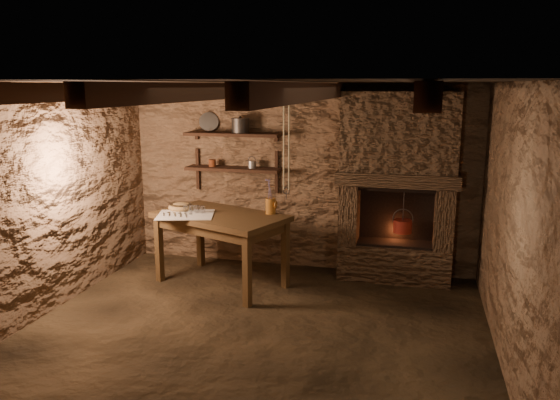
% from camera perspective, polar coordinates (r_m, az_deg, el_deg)
% --- Properties ---
extents(floor, '(4.50, 4.50, 0.00)m').
position_cam_1_polar(floor, '(5.57, -2.48, -13.25)').
color(floor, black).
rests_on(floor, ground).
extents(back_wall, '(4.50, 0.04, 2.40)m').
position_cam_1_polar(back_wall, '(7.08, 2.06, 2.41)').
color(back_wall, brown).
rests_on(back_wall, floor).
extents(front_wall, '(4.50, 0.04, 2.40)m').
position_cam_1_polar(front_wall, '(3.39, -12.47, -8.54)').
color(front_wall, brown).
rests_on(front_wall, floor).
extents(left_wall, '(0.04, 4.00, 2.40)m').
position_cam_1_polar(left_wall, '(6.20, -22.94, 0.10)').
color(left_wall, brown).
rests_on(left_wall, floor).
extents(right_wall, '(0.04, 4.00, 2.40)m').
position_cam_1_polar(right_wall, '(5.03, 22.80, -2.47)').
color(right_wall, brown).
rests_on(right_wall, floor).
extents(ceiling, '(4.50, 4.00, 0.04)m').
position_cam_1_polar(ceiling, '(5.04, -2.73, 12.26)').
color(ceiling, black).
rests_on(ceiling, back_wall).
extents(beam_far_left, '(0.14, 3.95, 0.16)m').
position_cam_1_polar(beam_far_left, '(5.66, -17.68, 10.77)').
color(beam_far_left, black).
rests_on(beam_far_left, ceiling).
extents(beam_mid_left, '(0.14, 3.95, 0.16)m').
position_cam_1_polar(beam_mid_left, '(5.21, -8.09, 11.16)').
color(beam_mid_left, black).
rests_on(beam_mid_left, ceiling).
extents(beam_mid_right, '(0.14, 3.95, 0.16)m').
position_cam_1_polar(beam_mid_right, '(4.92, 2.97, 11.22)').
color(beam_mid_right, black).
rests_on(beam_mid_right, ceiling).
extents(beam_far_right, '(0.14, 3.95, 0.16)m').
position_cam_1_polar(beam_far_right, '(4.83, 14.90, 10.83)').
color(beam_far_right, black).
rests_on(beam_far_right, ceiling).
extents(shelf_lower, '(1.25, 0.30, 0.04)m').
position_cam_1_polar(shelf_lower, '(7.14, -4.91, 3.26)').
color(shelf_lower, black).
rests_on(shelf_lower, back_wall).
extents(shelf_upper, '(1.25, 0.30, 0.04)m').
position_cam_1_polar(shelf_upper, '(7.08, -4.97, 6.86)').
color(shelf_upper, black).
rests_on(shelf_upper, back_wall).
extents(hearth, '(1.43, 0.51, 2.30)m').
position_cam_1_polar(hearth, '(6.70, 12.16, 1.83)').
color(hearth, '#39281C').
rests_on(hearth, floor).
extents(work_table, '(1.74, 1.37, 0.87)m').
position_cam_1_polar(work_table, '(6.60, -6.17, -4.87)').
color(work_table, '#362513').
rests_on(work_table, floor).
extents(linen_cloth, '(0.76, 0.68, 0.01)m').
position_cam_1_polar(linen_cloth, '(6.49, -9.84, -1.54)').
color(linen_cloth, beige).
rests_on(linen_cloth, work_table).
extents(pewter_cutlery_row, '(0.58, 0.35, 0.01)m').
position_cam_1_polar(pewter_cutlery_row, '(6.47, -9.92, -1.49)').
color(pewter_cutlery_row, gray).
rests_on(pewter_cutlery_row, linen_cloth).
extents(drinking_glasses, '(0.21, 0.06, 0.08)m').
position_cam_1_polar(drinking_glasses, '(6.58, -9.25, -0.92)').
color(drinking_glasses, white).
rests_on(drinking_glasses, linen_cloth).
extents(stoneware_jug, '(0.14, 0.13, 0.43)m').
position_cam_1_polar(stoneware_jug, '(6.43, -0.97, 0.15)').
color(stoneware_jug, '#A3611F').
rests_on(stoneware_jug, work_table).
extents(wooden_bowl, '(0.39, 0.39, 0.11)m').
position_cam_1_polar(wooden_bowl, '(6.77, -10.31, -0.73)').
color(wooden_bowl, olive).
rests_on(wooden_bowl, work_table).
extents(iron_stockpot, '(0.26, 0.26, 0.17)m').
position_cam_1_polar(iron_stockpot, '(7.04, -4.17, 7.69)').
color(iron_stockpot, '#282624').
rests_on(iron_stockpot, shelf_upper).
extents(tin_pan, '(0.28, 0.20, 0.25)m').
position_cam_1_polar(tin_pan, '(7.29, -7.45, 8.10)').
color(tin_pan, '#A7A7A1').
rests_on(tin_pan, shelf_upper).
extents(small_kettle, '(0.16, 0.14, 0.15)m').
position_cam_1_polar(small_kettle, '(7.05, -2.94, 3.74)').
color(small_kettle, '#A7A7A1').
rests_on(small_kettle, shelf_lower).
extents(rusty_tin, '(0.11, 0.11, 0.09)m').
position_cam_1_polar(rusty_tin, '(7.23, -7.09, 3.85)').
color(rusty_tin, '#522210').
rests_on(rusty_tin, shelf_lower).
extents(red_pot, '(0.28, 0.28, 0.54)m').
position_cam_1_polar(red_pot, '(6.76, 12.69, -2.60)').
color(red_pot, maroon).
rests_on(red_pot, hearth).
extents(hanging_ropes, '(0.08, 0.08, 1.20)m').
position_cam_1_polar(hanging_ropes, '(6.07, 0.67, 6.54)').
color(hanging_ropes, beige).
rests_on(hanging_ropes, ceiling).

